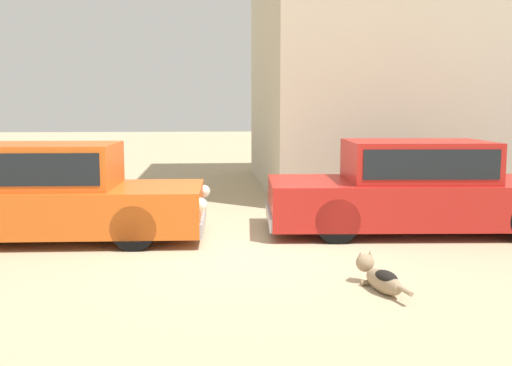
{
  "coord_description": "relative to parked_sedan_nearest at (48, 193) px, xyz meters",
  "views": [
    {
      "loc": [
        -0.47,
        -8.05,
        1.95
      ],
      "look_at": [
        0.23,
        0.2,
        0.9
      ],
      "focal_mm": 42.06,
      "sensor_mm": 36.0,
      "label": 1
    }
  ],
  "objects": [
    {
      "name": "ground_plane",
      "position": [
        2.78,
        -0.9,
        -0.7
      ],
      "size": [
        80.0,
        80.0,
        0.0
      ],
      "primitive_type": "plane",
      "color": "tan"
    },
    {
      "name": "parked_sedan_nearest",
      "position": [
        0.0,
        0.0,
        0.0
      ],
      "size": [
        4.68,
        1.87,
        1.42
      ],
      "rotation": [
        0.0,
        0.0,
        -0.04
      ],
      "color": "#D15619",
      "rests_on": "ground_plane"
    },
    {
      "name": "parked_sedan_second",
      "position": [
        5.63,
        0.1,
        0.01
      ],
      "size": [
        4.91,
        2.11,
        1.43
      ],
      "rotation": [
        0.0,
        0.0,
        -0.07
      ],
      "color": "#AD1E19",
      "rests_on": "ground_plane"
    },
    {
      "name": "stray_dog_spotted",
      "position": [
        4.16,
        -2.86,
        -0.55
      ],
      "size": [
        0.37,
        1.05,
        0.36
      ],
      "rotation": [
        0.0,
        0.0,
        1.83
      ],
      "color": "#997F60",
      "rests_on": "ground_plane"
    }
  ]
}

